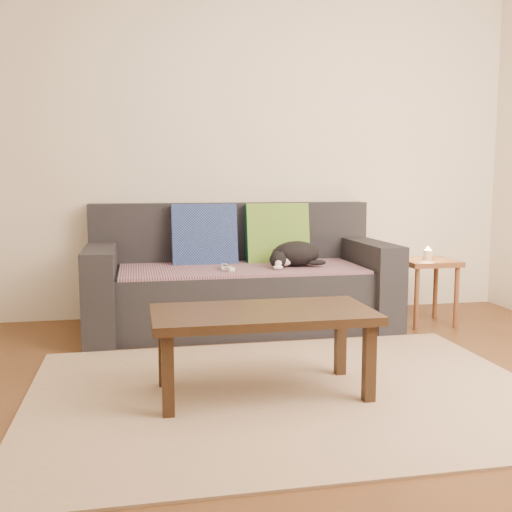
# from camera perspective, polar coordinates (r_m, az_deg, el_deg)

# --- Properties ---
(ground) EXTENTS (4.50, 4.50, 0.00)m
(ground) POSITION_cam_1_polar(r_m,az_deg,el_deg) (2.87, 3.85, -14.00)
(ground) COLOR brown
(ground) RESTS_ON ground
(back_wall) EXTENTS (4.50, 0.04, 2.60)m
(back_wall) POSITION_cam_1_polar(r_m,az_deg,el_deg) (4.64, -2.59, 10.44)
(back_wall) COLOR beige
(back_wall) RESTS_ON ground
(sofa) EXTENTS (2.10, 0.94, 0.87)m
(sofa) POSITION_cam_1_polar(r_m,az_deg,el_deg) (4.27, -1.64, -2.61)
(sofa) COLOR #232328
(sofa) RESTS_ON ground
(throw_blanket) EXTENTS (1.66, 0.74, 0.02)m
(throw_blanket) POSITION_cam_1_polar(r_m,az_deg,el_deg) (4.17, -1.43, -1.18)
(throw_blanket) COLOR #372545
(throw_blanket) RESTS_ON sofa
(cushion_navy) EXTENTS (0.47, 0.20, 0.48)m
(cushion_navy) POSITION_cam_1_polar(r_m,az_deg,el_deg) (4.37, -4.95, 1.82)
(cushion_navy) COLOR #101547
(cushion_navy) RESTS_ON throw_blanket
(cushion_green) EXTENTS (0.47, 0.20, 0.48)m
(cushion_green) POSITION_cam_1_polar(r_m,az_deg,el_deg) (4.46, 2.02, 1.96)
(cushion_green) COLOR #0B492A
(cushion_green) RESTS_ON throw_blanket
(cat) EXTENTS (0.41, 0.30, 0.18)m
(cat) POSITION_cam_1_polar(r_m,az_deg,el_deg) (4.20, 3.72, 0.16)
(cat) COLOR black
(cat) RESTS_ON throw_blanket
(wii_remote_a) EXTENTS (0.05, 0.15, 0.03)m
(wii_remote_a) POSITION_cam_1_polar(r_m,az_deg,el_deg) (4.06, -3.05, -1.06)
(wii_remote_a) COLOR white
(wii_remote_a) RESTS_ON throw_blanket
(wii_remote_b) EXTENTS (0.07, 0.15, 0.03)m
(wii_remote_b) POSITION_cam_1_polar(r_m,az_deg,el_deg) (3.99, -2.68, -1.20)
(wii_remote_b) COLOR white
(wii_remote_b) RESTS_ON throw_blanket
(side_table) EXTENTS (0.38, 0.38, 0.47)m
(side_table) POSITION_cam_1_polar(r_m,az_deg,el_deg) (4.49, 15.99, -1.37)
(side_table) COLOR brown
(side_table) RESTS_ON ground
(candle) EXTENTS (0.06, 0.06, 0.09)m
(candle) POSITION_cam_1_polar(r_m,az_deg,el_deg) (4.47, 16.04, 0.15)
(candle) COLOR beige
(candle) RESTS_ON side_table
(rug) EXTENTS (2.50, 1.80, 0.01)m
(rug) POSITION_cam_1_polar(r_m,az_deg,el_deg) (3.00, 3.08, -12.89)
(rug) COLOR tan
(rug) RESTS_ON ground
(coffee_table) EXTENTS (1.05, 0.53, 0.42)m
(coffee_table) POSITION_cam_1_polar(r_m,az_deg,el_deg) (2.88, 0.64, -6.21)
(coffee_table) COLOR #322313
(coffee_table) RESTS_ON rug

